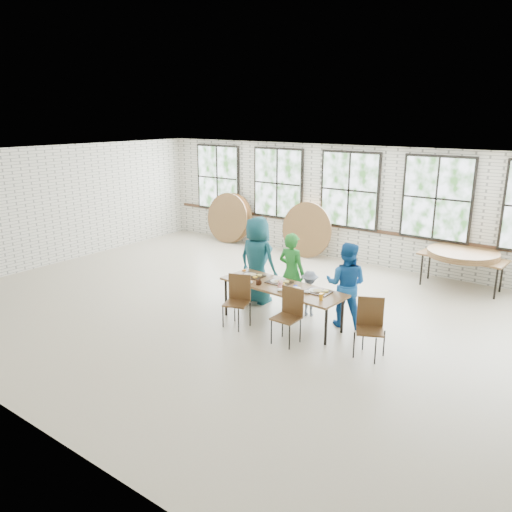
{
  "coord_description": "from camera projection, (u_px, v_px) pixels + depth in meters",
  "views": [
    {
      "loc": [
        5.58,
        -7.21,
        3.74
      ],
      "look_at": [
        0.0,
        0.4,
        1.05
      ],
      "focal_mm": 35.0,
      "sensor_mm": 36.0,
      "label": 1
    }
  ],
  "objects": [
    {
      "name": "dining_table",
      "position": [
        282.0,
        288.0,
        9.06
      ],
      "size": [
        2.46,
        0.99,
        0.74
      ],
      "rotation": [
        0.0,
        0.0,
        -0.08
      ],
      "color": "brown",
      "rests_on": "ground"
    },
    {
      "name": "chair_near_right",
      "position": [
        289.0,
        311.0,
        8.38
      ],
      "size": [
        0.43,
        0.41,
        0.95
      ],
      "rotation": [
        0.0,
        0.0,
        -0.02
      ],
      "color": "#4F331A",
      "rests_on": "ground"
    },
    {
      "name": "storage_table",
      "position": [
        462.0,
        259.0,
        10.93
      ],
      "size": [
        1.85,
        0.89,
        0.74
      ],
      "rotation": [
        0.0,
        0.0,
        -0.08
      ],
      "color": "brown",
      "rests_on": "ground"
    },
    {
      "name": "adult_green",
      "position": [
        291.0,
        272.0,
        9.66
      ],
      "size": [
        0.59,
        0.4,
        1.57
      ],
      "primitive_type": "imported",
      "rotation": [
        0.0,
        0.0,
        3.1
      ],
      "color": "#217C2A",
      "rests_on": "ground"
    },
    {
      "name": "room",
      "position": [
        349.0,
        192.0,
        12.73
      ],
      "size": [
        12.0,
        12.0,
        12.0
      ],
      "color": "#BAAE94",
      "rests_on": "ground"
    },
    {
      "name": "toddler",
      "position": [
        309.0,
        293.0,
        9.51
      ],
      "size": [
        0.65,
        0.49,
        0.89
      ],
      "primitive_type": "imported",
      "rotation": [
        0.0,
        0.0,
        3.46
      ],
      "color": "#152542",
      "rests_on": "ground"
    },
    {
      "name": "round_tops_leaning",
      "position": [
        253.0,
        222.0,
        14.44
      ],
      "size": [
        4.26,
        0.42,
        1.49
      ],
      "color": "brown",
      "rests_on": "ground"
    },
    {
      "name": "chair_spare",
      "position": [
        370.0,
        322.0,
        7.92
      ],
      "size": [
        0.55,
        0.55,
        0.95
      ],
      "rotation": [
        0.0,
        0.0,
        0.45
      ],
      "color": "#4F331A",
      "rests_on": "ground"
    },
    {
      "name": "tabletop_clutter",
      "position": [
        285.0,
        286.0,
        8.97
      ],
      "size": [
        1.94,
        0.59,
        0.11
      ],
      "color": "black",
      "rests_on": "dining_table"
    },
    {
      "name": "adult_teal",
      "position": [
        257.0,
        260.0,
        10.09
      ],
      "size": [
        0.9,
        0.61,
        1.78
      ],
      "primitive_type": "imported",
      "rotation": [
        0.0,
        0.0,
        3.1
      ],
      "color": "#174658",
      "rests_on": "ground"
    },
    {
      "name": "adult_blue",
      "position": [
        346.0,
        284.0,
        9.0
      ],
      "size": [
        0.88,
        0.75,
        1.56
      ],
      "primitive_type": "imported",
      "rotation": [
        0.0,
        0.0,
        3.38
      ],
      "color": "#1755A3",
      "rests_on": "ground"
    },
    {
      "name": "round_tops_stacked",
      "position": [
        463.0,
        254.0,
        10.9
      ],
      "size": [
        1.5,
        1.5,
        0.13
      ],
      "color": "brown",
      "rests_on": "storage_table"
    },
    {
      "name": "chair_near_left",
      "position": [
        238.0,
        296.0,
        9.05
      ],
      "size": [
        0.53,
        0.52,
        0.95
      ],
      "rotation": [
        0.0,
        0.0,
        0.34
      ],
      "color": "#4F331A",
      "rests_on": "ground"
    }
  ]
}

